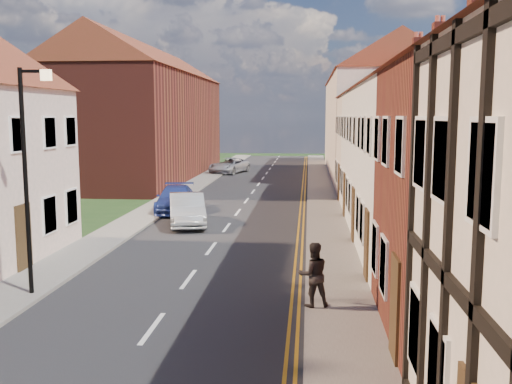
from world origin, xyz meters
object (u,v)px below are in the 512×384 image
pedestrian_right (313,274)px  car_distant (229,166)px  car_mid (187,209)px  car_far (176,199)px  lamppost (28,167)px

pedestrian_right → car_distant: bearing=-94.4°
car_mid → car_far: bearing=96.7°
pedestrian_right → car_mid: bearing=-78.8°
car_far → car_distant: bearing=82.4°
lamppost → car_mid: bearing=79.5°
car_mid → pedestrian_right: size_ratio=2.63×
car_mid → car_far: size_ratio=0.95×
car_distant → car_mid: bearing=-69.1°
lamppost → pedestrian_right: bearing=-3.0°
car_far → car_distant: 19.75m
car_far → pedestrian_right: size_ratio=2.76×
car_distant → pedestrian_right: (6.90, -34.14, 0.28)m
car_far → car_mid: bearing=-76.7°
car_far → car_distant: car_distant is taller
lamppost → pedestrian_right: 7.96m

